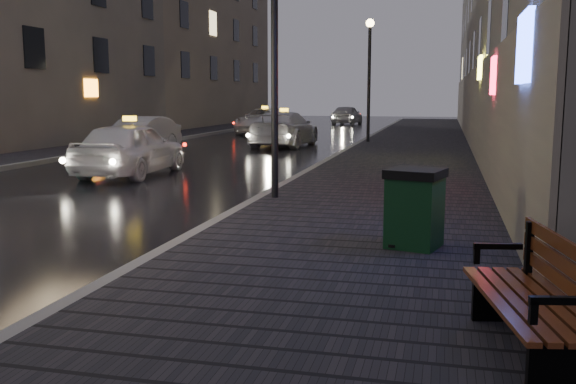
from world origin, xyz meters
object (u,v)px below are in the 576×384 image
(taxi_far, at_px, (265,121))
(lamp_near, at_px, (274,28))
(bench, at_px, (540,297))
(taxi_near, at_px, (131,148))
(lamp_far, at_px, (369,65))
(car_far, at_px, (347,115))
(taxi_mid, at_px, (284,129))
(trash_bin, at_px, (415,207))
(car_left_mid, at_px, (140,134))

(taxi_far, bearing_deg, lamp_near, -70.77)
(lamp_near, bearing_deg, bench, -60.42)
(taxi_near, bearing_deg, taxi_far, -87.27)
(lamp_near, xyz_separation_m, lamp_far, (0.00, 16.00, 0.00))
(lamp_far, distance_m, car_far, 19.77)
(bench, distance_m, taxi_mid, 22.78)
(lamp_near, bearing_deg, car_far, 96.20)
(taxi_near, distance_m, taxi_far, 19.43)
(taxi_near, bearing_deg, lamp_near, 142.26)
(lamp_far, bearing_deg, trash_bin, -81.50)
(taxi_mid, xyz_separation_m, taxi_far, (-3.29, 8.62, -0.03))
(trash_bin, bearing_deg, bench, -56.80)
(taxi_far, bearing_deg, car_far, 79.72)
(car_left_mid, height_order, taxi_mid, taxi_mid)
(taxi_near, bearing_deg, car_far, -94.37)
(car_left_mid, bearing_deg, taxi_mid, 44.44)
(trash_bin, relative_size, taxi_far, 0.21)
(lamp_far, bearing_deg, taxi_far, 133.87)
(trash_bin, bearing_deg, car_left_mid, 143.61)
(lamp_near, relative_size, car_far, 1.27)
(trash_bin, relative_size, car_far, 0.26)
(car_left_mid, distance_m, car_far, 25.15)
(bench, xyz_separation_m, taxi_near, (-9.12, 10.79, 0.12))
(bench, bearing_deg, lamp_near, 108.49)
(trash_bin, distance_m, taxi_mid, 19.10)
(lamp_far, relative_size, car_far, 1.27)
(taxi_far, bearing_deg, taxi_mid, -66.13)
(bench, distance_m, taxi_far, 32.01)
(car_far, bearing_deg, taxi_mid, 96.52)
(lamp_near, distance_m, taxi_near, 6.79)
(taxi_mid, bearing_deg, taxi_far, -67.66)
(bench, height_order, trash_bin, trash_bin)
(taxi_far, bearing_deg, bench, -67.37)
(lamp_near, relative_size, taxi_mid, 1.03)
(taxi_mid, bearing_deg, lamp_far, -152.68)
(taxi_near, bearing_deg, bench, 128.07)
(bench, relative_size, car_far, 0.47)
(trash_bin, bearing_deg, taxi_far, 125.18)
(taxi_far, relative_size, car_far, 1.23)
(trash_bin, relative_size, car_left_mid, 0.26)
(taxi_near, height_order, taxi_mid, same)
(taxi_near, distance_m, taxi_mid, 10.86)
(bench, height_order, taxi_far, taxi_far)
(trash_bin, distance_m, taxi_near, 10.81)
(car_left_mid, bearing_deg, trash_bin, -46.54)
(taxi_far, bearing_deg, trash_bin, -67.14)
(taxi_far, height_order, car_far, taxi_far)
(lamp_far, xyz_separation_m, taxi_far, (-6.70, 6.97, -2.78))
(lamp_far, distance_m, taxi_near, 13.65)
(lamp_near, xyz_separation_m, car_left_mid, (-8.20, 10.43, -2.81))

